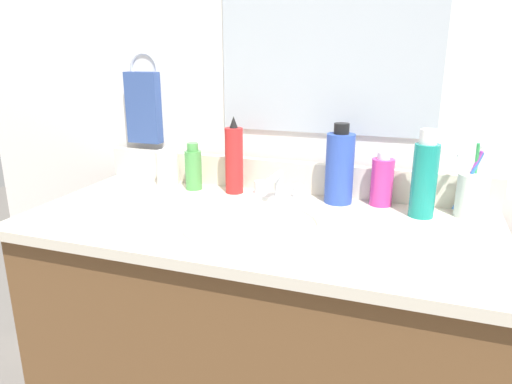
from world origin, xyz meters
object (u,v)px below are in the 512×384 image
at_px(bottle_lotion_white, 168,167).
at_px(bottle_mouthwash_teal, 424,177).
at_px(faucet, 278,190).
at_px(bottle_shampoo_blue, 340,167).
at_px(hand_towel, 144,108).
at_px(bottle_toner_green, 193,168).
at_px(bottle_soap_pink, 382,181).
at_px(bottle_spray_red, 234,159).
at_px(cup_white_ceramic, 472,194).

distance_m(bottle_lotion_white, bottle_mouthwash_teal, 0.73).
bearing_deg(bottle_lotion_white, faucet, -4.96).
bearing_deg(bottle_shampoo_blue, bottle_lotion_white, -179.20).
xyz_separation_m(hand_towel, bottle_toner_green, (0.21, -0.09, -0.16)).
relative_size(bottle_lotion_white, bottle_soap_pink, 0.87).
bearing_deg(bottle_toner_green, bottle_lotion_white, 174.98).
distance_m(faucet, bottle_mouthwash_teal, 0.38).
height_order(bottle_soap_pink, bottle_spray_red, bottle_spray_red).
bearing_deg(bottle_shampoo_blue, bottle_spray_red, -178.46).
bearing_deg(faucet, bottle_mouthwash_teal, -0.68).
relative_size(bottle_shampoo_blue, cup_white_ceramic, 1.14).
bearing_deg(bottle_spray_red, hand_towel, 166.25).
height_order(bottle_spray_red, bottle_toner_green, bottle_spray_red).
bearing_deg(cup_white_ceramic, hand_towel, 175.38).
xyz_separation_m(hand_towel, bottle_soap_pink, (0.75, -0.06, -0.15)).
distance_m(hand_towel, bottle_shampoo_blue, 0.65).
bearing_deg(bottle_spray_red, bottle_toner_green, -176.77).
bearing_deg(bottle_lotion_white, hand_towel, 146.15).
bearing_deg(cup_white_ceramic, bottle_spray_red, -179.52).
height_order(faucet, cup_white_ceramic, cup_white_ceramic).
height_order(faucet, bottle_mouthwash_teal, bottle_mouthwash_teal).
xyz_separation_m(bottle_spray_red, cup_white_ceramic, (0.62, 0.01, -0.04)).
bearing_deg(bottle_toner_green, bottle_mouthwash_teal, -2.46).
relative_size(bottle_toner_green, cup_white_ceramic, 0.73).
xyz_separation_m(hand_towel, bottle_shampoo_blue, (0.64, -0.07, -0.12)).
bearing_deg(bottle_shampoo_blue, bottle_soap_pink, 8.22).
relative_size(hand_towel, bottle_lotion_white, 1.77).
xyz_separation_m(faucet, bottle_shampoo_blue, (0.16, 0.04, 0.07)).
bearing_deg(bottle_mouthwash_teal, bottle_lotion_white, 177.22).
xyz_separation_m(bottle_mouthwash_teal, bottle_spray_red, (-0.51, 0.03, -0.00)).
relative_size(bottle_shampoo_blue, bottle_spray_red, 0.97).
height_order(hand_towel, bottle_lotion_white, hand_towel).
relative_size(faucet, bottle_lotion_white, 1.29).
relative_size(hand_towel, bottle_mouthwash_teal, 1.02).
height_order(faucet, bottle_soap_pink, bottle_soap_pink).
xyz_separation_m(faucet, cup_white_ceramic, (0.48, 0.04, 0.03)).
distance_m(bottle_soap_pink, bottle_shampoo_blue, 0.12).
relative_size(faucet, cup_white_ceramic, 0.85).
bearing_deg(hand_towel, bottle_toner_green, -22.91).
bearing_deg(bottle_lotion_white, bottle_spray_red, -0.23).
distance_m(hand_towel, bottle_soap_pink, 0.77).
relative_size(bottle_mouthwash_teal, cup_white_ceramic, 1.15).
xyz_separation_m(bottle_shampoo_blue, bottle_spray_red, (-0.30, -0.01, 0.00)).
bearing_deg(bottle_soap_pink, bottle_mouthwash_teal, -29.66).
bearing_deg(bottle_shampoo_blue, faucet, -166.46).
distance_m(bottle_lotion_white, cup_white_ceramic, 0.84).
height_order(bottle_shampoo_blue, cup_white_ceramic, bottle_shampoo_blue).
height_order(hand_towel, bottle_mouthwash_teal, hand_towel).
height_order(bottle_lotion_white, cup_white_ceramic, cup_white_ceramic).
relative_size(bottle_spray_red, bottle_toner_green, 1.60).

